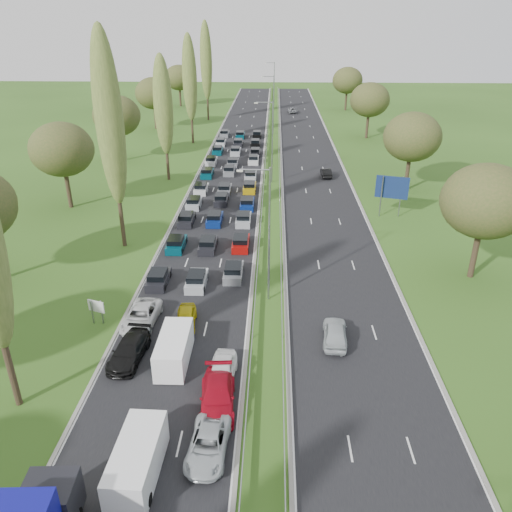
{
  "coord_description": "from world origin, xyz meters",
  "views": [
    {
      "loc": [
        4.81,
        4.48,
        22.64
      ],
      "look_at": [
        3.18,
        48.68,
        1.5
      ],
      "focal_mm": 35.0,
      "sensor_mm": 36.0,
      "label": 1
    }
  ],
  "objects_px": {
    "near_car_3": "(129,351)",
    "info_sign": "(96,309)",
    "white_van_front": "(138,457)",
    "direction_sign": "(392,189)",
    "white_van_rear": "(175,347)",
    "near_car_2": "(141,316)"
  },
  "relations": [
    {
      "from": "white_van_rear",
      "to": "direction_sign",
      "type": "relative_size",
      "value": 1.03
    },
    {
      "from": "near_car_2",
      "to": "near_car_3",
      "type": "height_order",
      "value": "near_car_3"
    },
    {
      "from": "near_car_3",
      "to": "white_van_front",
      "type": "bearing_deg",
      "value": -67.05
    },
    {
      "from": "white_van_front",
      "to": "near_car_2",
      "type": "bearing_deg",
      "value": 104.97
    },
    {
      "from": "white_van_front",
      "to": "direction_sign",
      "type": "relative_size",
      "value": 1.07
    },
    {
      "from": "white_van_rear",
      "to": "info_sign",
      "type": "height_order",
      "value": "white_van_rear"
    },
    {
      "from": "white_van_front",
      "to": "direction_sign",
      "type": "xyz_separation_m",
      "value": [
        21.69,
        40.2,
        2.43
      ]
    },
    {
      "from": "near_car_2",
      "to": "near_car_3",
      "type": "distance_m",
      "value": 4.65
    },
    {
      "from": "near_car_3",
      "to": "direction_sign",
      "type": "height_order",
      "value": "direction_sign"
    },
    {
      "from": "near_car_3",
      "to": "info_sign",
      "type": "relative_size",
      "value": 2.45
    },
    {
      "from": "direction_sign",
      "to": "info_sign",
      "type": "bearing_deg",
      "value": -138.46
    },
    {
      "from": "near_car_2",
      "to": "white_van_rear",
      "type": "xyz_separation_m",
      "value": [
        3.61,
        -4.57,
        0.35
      ]
    },
    {
      "from": "white_van_front",
      "to": "info_sign",
      "type": "xyz_separation_m",
      "value": [
        -7.11,
        14.68,
        0.23
      ]
    },
    {
      "from": "white_van_rear",
      "to": "white_van_front",
      "type": "bearing_deg",
      "value": -91.12
    },
    {
      "from": "white_van_rear",
      "to": "info_sign",
      "type": "bearing_deg",
      "value": 147.0
    },
    {
      "from": "white_van_rear",
      "to": "info_sign",
      "type": "xyz_separation_m",
      "value": [
        -7.22,
        4.6,
        0.27
      ]
    },
    {
      "from": "info_sign",
      "to": "direction_sign",
      "type": "height_order",
      "value": "direction_sign"
    },
    {
      "from": "near_car_3",
      "to": "white_van_front",
      "type": "relative_size",
      "value": 0.93
    },
    {
      "from": "near_car_3",
      "to": "info_sign",
      "type": "height_order",
      "value": "info_sign"
    },
    {
      "from": "near_car_3",
      "to": "info_sign",
      "type": "bearing_deg",
      "value": 134.53
    },
    {
      "from": "near_car_3",
      "to": "white_van_front",
      "type": "distance_m",
      "value": 10.53
    },
    {
      "from": "white_van_front",
      "to": "info_sign",
      "type": "relative_size",
      "value": 2.64
    }
  ]
}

